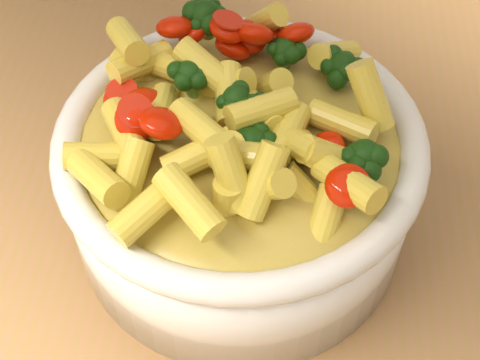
{
  "coord_description": "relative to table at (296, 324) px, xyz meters",
  "views": [
    {
      "loc": [
        -0.02,
        -0.27,
        1.32
      ],
      "look_at": [
        -0.05,
        0.03,
        0.95
      ],
      "focal_mm": 50.0,
      "sensor_mm": 36.0,
      "label": 1
    }
  ],
  "objects": [
    {
      "name": "serving_bowl",
      "position": [
        -0.05,
        0.03,
        0.16
      ],
      "size": [
        0.25,
        0.25,
        0.11
      ],
      "color": "white",
      "rests_on": "table"
    },
    {
      "name": "pasta_salad",
      "position": [
        -0.05,
        0.03,
        0.22
      ],
      "size": [
        0.2,
        0.2,
        0.04
      ],
      "color": "#FAE14F",
      "rests_on": "serving_bowl"
    },
    {
      "name": "table",
      "position": [
        0.0,
        0.0,
        0.0
      ],
      "size": [
        1.2,
        0.8,
        0.9
      ],
      "color": "#A47246",
      "rests_on": "ground"
    }
  ]
}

